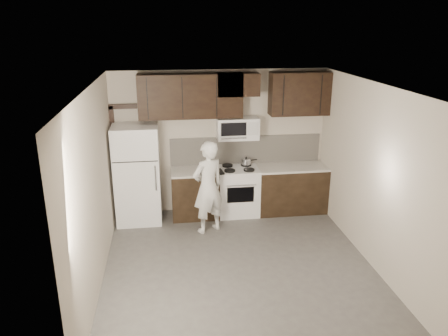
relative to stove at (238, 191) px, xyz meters
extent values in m
plane|color=#4F4D4A|center=(-0.30, -1.94, -0.46)|extent=(4.50, 4.50, 0.00)
plane|color=beige|center=(-0.30, 0.31, 0.89)|extent=(4.00, 0.00, 4.00)
plane|color=white|center=(-0.30, -1.94, 2.24)|extent=(4.50, 4.50, 0.00)
cube|color=black|center=(-0.81, 0.00, -0.03)|extent=(0.87, 0.62, 0.87)
cube|color=black|center=(1.04, 0.00, -0.03)|extent=(1.32, 0.62, 0.87)
cube|color=silver|center=(-0.81, 0.00, 0.43)|extent=(0.87, 0.64, 0.04)
cube|color=silver|center=(1.04, 0.00, 0.43)|extent=(1.32, 0.64, 0.04)
cube|color=white|center=(0.00, 0.00, -0.02)|extent=(0.76, 0.62, 0.89)
cube|color=white|center=(0.00, 0.00, 0.44)|extent=(0.76, 0.62, 0.02)
cube|color=black|center=(0.00, -0.30, 0.04)|extent=(0.50, 0.01, 0.30)
cylinder|color=silver|center=(0.00, -0.34, 0.24)|extent=(0.55, 0.02, 0.02)
cylinder|color=black|center=(-0.18, -0.15, 0.46)|extent=(0.20, 0.20, 0.03)
cylinder|color=black|center=(0.18, -0.15, 0.46)|extent=(0.20, 0.20, 0.03)
cylinder|color=black|center=(-0.18, 0.15, 0.46)|extent=(0.20, 0.20, 0.03)
cylinder|color=black|center=(0.18, 0.15, 0.46)|extent=(0.20, 0.20, 0.03)
cube|color=beige|center=(0.20, 0.30, 0.72)|extent=(2.90, 0.02, 0.54)
cube|color=black|center=(-0.85, 0.14, 1.80)|extent=(1.85, 0.35, 0.78)
cube|color=black|center=(1.15, 0.14, 1.80)|extent=(1.10, 0.35, 0.78)
cube|color=black|center=(0.00, 0.14, 1.99)|extent=(0.76, 0.35, 0.40)
cube|color=white|center=(0.00, 0.12, 1.19)|extent=(0.76, 0.38, 0.40)
cube|color=black|center=(-0.10, -0.07, 1.22)|extent=(0.46, 0.01, 0.24)
cube|color=silver|center=(0.26, -0.07, 1.22)|extent=(0.18, 0.01, 0.24)
cylinder|color=silver|center=(-0.10, -0.10, 1.06)|extent=(0.46, 0.02, 0.02)
cube|color=white|center=(-1.85, -0.05, 0.44)|extent=(0.80, 0.72, 1.80)
cube|color=black|center=(-1.85, -0.41, 0.79)|extent=(0.77, 0.01, 0.02)
cylinder|color=silver|center=(-1.52, -0.44, 0.49)|extent=(0.03, 0.03, 0.45)
cube|color=black|center=(-2.26, 0.27, 0.59)|extent=(0.08, 0.08, 2.10)
cube|color=black|center=(-2.05, 0.27, 1.62)|extent=(0.50, 0.08, 0.08)
cylinder|color=silver|center=(0.18, 0.15, 0.52)|extent=(0.18, 0.18, 0.14)
sphere|color=black|center=(0.18, 0.15, 0.61)|extent=(0.04, 0.04, 0.04)
cylinder|color=black|center=(0.32, 0.19, 0.54)|extent=(0.17, 0.06, 0.02)
cube|color=black|center=(-0.52, -0.18, 0.46)|extent=(0.45, 0.35, 0.02)
cylinder|color=#CCB789|center=(-0.52, -0.18, 0.48)|extent=(0.31, 0.31, 0.02)
imported|color=silver|center=(-0.63, -0.66, 0.36)|extent=(0.71, 0.63, 1.64)
camera|label=1|loc=(-1.30, -7.61, 3.07)|focal=35.00mm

